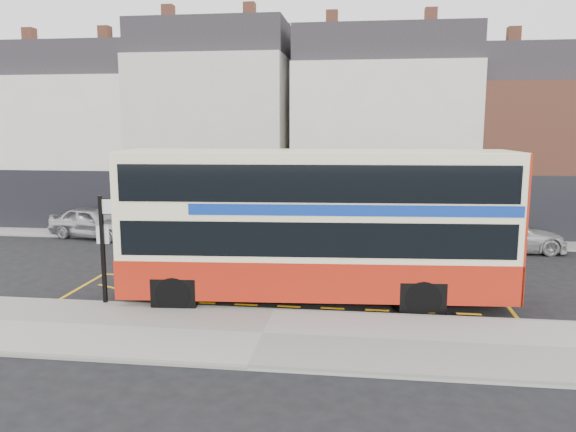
# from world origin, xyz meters

# --- Properties ---
(ground) EXTENTS (120.00, 120.00, 0.00)m
(ground) POSITION_xyz_m (0.00, 0.00, 0.00)
(ground) COLOR black
(ground) RESTS_ON ground
(pavement) EXTENTS (40.00, 4.00, 0.15)m
(pavement) POSITION_xyz_m (0.00, -2.30, 0.07)
(pavement) COLOR #9F9C97
(pavement) RESTS_ON ground
(kerb) EXTENTS (40.00, 0.15, 0.15)m
(kerb) POSITION_xyz_m (0.00, -0.38, 0.07)
(kerb) COLOR gray
(kerb) RESTS_ON ground
(far_pavement) EXTENTS (50.00, 3.00, 0.15)m
(far_pavement) POSITION_xyz_m (0.00, 11.00, 0.07)
(far_pavement) COLOR #9F9C97
(far_pavement) RESTS_ON ground
(road_markings) EXTENTS (14.00, 3.40, 0.01)m
(road_markings) POSITION_xyz_m (0.00, 1.60, 0.01)
(road_markings) COLOR orange
(road_markings) RESTS_ON ground
(terrace_far_left) EXTENTS (8.00, 8.01, 10.80)m
(terrace_far_left) POSITION_xyz_m (-13.50, 14.99, 4.82)
(terrace_far_left) COLOR white
(terrace_far_left) RESTS_ON ground
(terrace_left) EXTENTS (8.00, 8.01, 11.80)m
(terrace_left) POSITION_xyz_m (-5.50, 14.99, 5.32)
(terrace_left) COLOR silver
(terrace_left) RESTS_ON ground
(terrace_green_shop) EXTENTS (9.00, 8.01, 11.30)m
(terrace_green_shop) POSITION_xyz_m (3.50, 14.99, 5.07)
(terrace_green_shop) COLOR white
(terrace_green_shop) RESTS_ON ground
(terrace_right) EXTENTS (9.00, 8.01, 10.30)m
(terrace_right) POSITION_xyz_m (12.50, 14.99, 4.57)
(terrace_right) COLOR #9B573E
(terrace_right) RESTS_ON ground
(double_decker_bus) EXTENTS (12.01, 3.59, 4.73)m
(double_decker_bus) POSITION_xyz_m (1.14, 0.97, 2.49)
(double_decker_bus) COLOR #F8EFBD
(double_decker_bus) RESTS_ON ground
(bus_stop_post) EXTENTS (0.82, 0.16, 3.28)m
(bus_stop_post) POSITION_xyz_m (-5.15, -0.38, 2.10)
(bus_stop_post) COLOR black
(bus_stop_post) RESTS_ON pavement
(car_silver) EXTENTS (4.83, 2.81, 1.54)m
(car_silver) POSITION_xyz_m (-10.56, 9.68, 0.77)
(car_silver) COLOR #B6B5BB
(car_silver) RESTS_ON ground
(car_grey) EXTENTS (3.96, 1.91, 1.25)m
(car_grey) POSITION_xyz_m (1.12, 8.70, 0.63)
(car_grey) COLOR #3E4146
(car_grey) RESTS_ON ground
(car_white) EXTENTS (5.14, 2.39, 1.45)m
(car_white) POSITION_xyz_m (8.83, 9.16, 0.73)
(car_white) COLOR #B8B8B8
(car_white) RESTS_ON ground
(street_tree_left) EXTENTS (3.05, 3.05, 6.59)m
(street_tree_left) POSITION_xyz_m (-16.89, 12.21, 4.50)
(street_tree_left) COLOR black
(street_tree_left) RESTS_ON ground
(street_tree_right) EXTENTS (2.38, 2.38, 5.14)m
(street_tree_right) POSITION_xyz_m (8.28, 10.56, 3.50)
(street_tree_right) COLOR black
(street_tree_right) RESTS_ON ground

